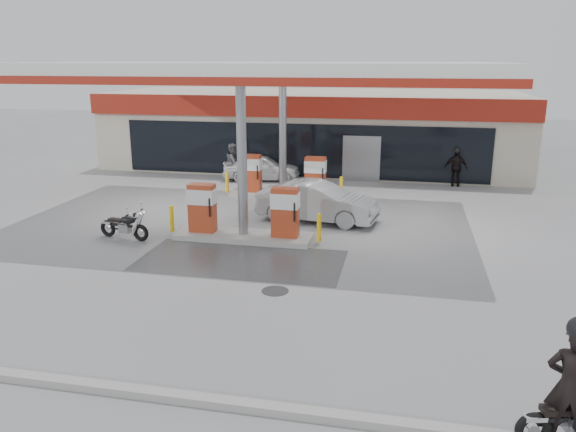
% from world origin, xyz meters
% --- Properties ---
extents(ground, '(90.00, 90.00, 0.00)m').
position_xyz_m(ground, '(0.00, 0.00, 0.00)').
color(ground, gray).
rests_on(ground, ground).
extents(wet_patch, '(6.00, 3.00, 0.00)m').
position_xyz_m(wet_patch, '(0.50, 0.00, 0.00)').
color(wet_patch, '#4C4C4F').
rests_on(wet_patch, ground).
extents(drain_cover, '(0.70, 0.70, 0.01)m').
position_xyz_m(drain_cover, '(2.00, -2.00, 0.00)').
color(drain_cover, '#38383A').
rests_on(drain_cover, ground).
extents(kerb, '(28.00, 0.25, 0.15)m').
position_xyz_m(kerb, '(0.00, -7.00, 0.07)').
color(kerb, gray).
rests_on(kerb, ground).
extents(store_building, '(22.00, 8.22, 4.00)m').
position_xyz_m(store_building, '(0.01, 15.94, 2.01)').
color(store_building, beige).
rests_on(store_building, ground).
extents(canopy, '(16.00, 10.02, 5.51)m').
position_xyz_m(canopy, '(0.00, 5.00, 5.27)').
color(canopy, silver).
rests_on(canopy, ground).
extents(pump_island_near, '(5.14, 1.30, 1.78)m').
position_xyz_m(pump_island_near, '(0.00, 2.00, 0.71)').
color(pump_island_near, '#9E9E99').
rests_on(pump_island_near, ground).
extents(pump_island_far, '(5.14, 1.30, 1.78)m').
position_xyz_m(pump_island_far, '(0.00, 8.00, 0.71)').
color(pump_island_far, '#9E9E99').
rests_on(pump_island_far, ground).
extents(biker_main, '(0.82, 0.65, 1.99)m').
position_xyz_m(biker_main, '(7.67, -6.84, 1.00)').
color(biker_main, black).
rests_on(biker_main, ground).
extents(parked_motorcycle, '(1.88, 0.77, 0.97)m').
position_xyz_m(parked_motorcycle, '(-3.81, 1.20, 0.43)').
color(parked_motorcycle, black).
rests_on(parked_motorcycle, ground).
extents(sedan_white, '(3.88, 1.98, 1.26)m').
position_xyz_m(sedan_white, '(-1.77, 11.20, 0.63)').
color(sedan_white, silver).
rests_on(sedan_white, ground).
extents(attendant, '(0.74, 0.92, 1.81)m').
position_xyz_m(attendant, '(-3.09, 10.80, 0.91)').
color(attendant, '#59595E').
rests_on(attendant, ground).
extents(hatchback_silver, '(4.54, 2.16, 1.44)m').
position_xyz_m(hatchback_silver, '(2.02, 4.61, 0.72)').
color(hatchback_silver, '#A0A4A8').
rests_on(hatchback_silver, ground).
extents(parked_car_left, '(4.63, 2.13, 1.31)m').
position_xyz_m(parked_car_left, '(-7.98, 14.00, 0.66)').
color(parked_car_left, navy).
rests_on(parked_car_left, ground).
extents(biker_walking, '(1.02, 0.44, 1.72)m').
position_xyz_m(biker_walking, '(7.39, 11.80, 0.86)').
color(biker_walking, black).
rests_on(biker_walking, ground).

